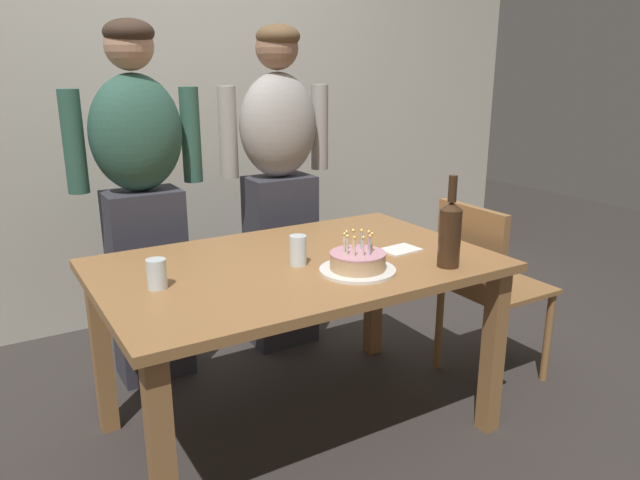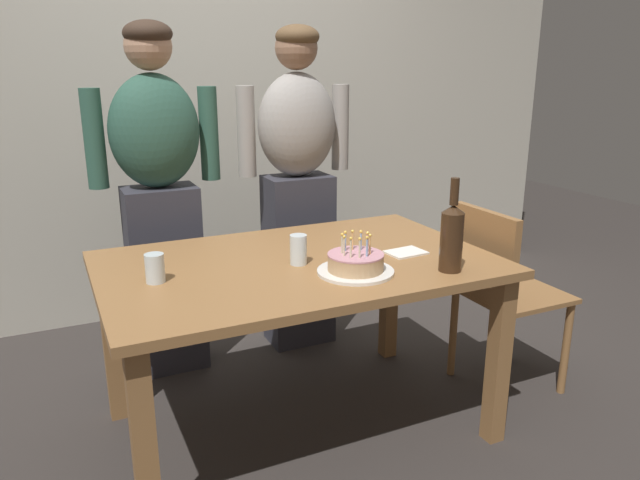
{
  "view_description": "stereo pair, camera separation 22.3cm",
  "coord_description": "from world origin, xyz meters",
  "px_view_note": "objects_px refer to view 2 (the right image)",
  "views": [
    {
      "loc": [
        -1.05,
        -1.92,
        1.47
      ],
      "look_at": [
        0.05,
        -0.09,
        0.84
      ],
      "focal_mm": 33.5,
      "sensor_mm": 36.0,
      "label": 1
    },
    {
      "loc": [
        -0.86,
        -2.03,
        1.47
      ],
      "look_at": [
        0.05,
        -0.09,
        0.84
      ],
      "focal_mm": 33.5,
      "sensor_mm": 36.0,
      "label": 2
    }
  ],
  "objects_px": {
    "person_man_bearded": "(160,197)",
    "dining_chair": "(498,285)",
    "water_glass_near": "(155,268)",
    "water_glass_far": "(298,250)",
    "wine_bottle": "(452,236)",
    "napkin_stack": "(406,252)",
    "birthday_cake": "(356,264)",
    "person_woman_cardigan": "(298,185)"
  },
  "relations": [
    {
      "from": "person_man_bearded",
      "to": "dining_chair",
      "type": "xyz_separation_m",
      "value": [
        1.32,
        -0.87,
        -0.36
      ]
    },
    {
      "from": "water_glass_near",
      "to": "dining_chair",
      "type": "relative_size",
      "value": 0.12
    },
    {
      "from": "water_glass_far",
      "to": "wine_bottle",
      "type": "height_order",
      "value": "wine_bottle"
    },
    {
      "from": "person_man_bearded",
      "to": "water_glass_near",
      "type": "bearing_deg",
      "value": 77.81
    },
    {
      "from": "napkin_stack",
      "to": "birthday_cake",
      "type": "bearing_deg",
      "value": -157.59
    },
    {
      "from": "water_glass_far",
      "to": "wine_bottle",
      "type": "relative_size",
      "value": 0.33
    },
    {
      "from": "wine_bottle",
      "to": "napkin_stack",
      "type": "xyz_separation_m",
      "value": [
        -0.03,
        0.25,
        -0.13
      ]
    },
    {
      "from": "dining_chair",
      "to": "wine_bottle",
      "type": "bearing_deg",
      "value": 118.64
    },
    {
      "from": "birthday_cake",
      "to": "water_glass_near",
      "type": "height_order",
      "value": "birthday_cake"
    },
    {
      "from": "person_man_bearded",
      "to": "person_woman_cardigan",
      "type": "xyz_separation_m",
      "value": [
        0.71,
        0.0,
        0.0
      ]
    },
    {
      "from": "birthday_cake",
      "to": "napkin_stack",
      "type": "xyz_separation_m",
      "value": [
        0.3,
        0.12,
        -0.03
      ]
    },
    {
      "from": "water_glass_near",
      "to": "water_glass_far",
      "type": "bearing_deg",
      "value": -3.22
    },
    {
      "from": "dining_chair",
      "to": "person_woman_cardigan",
      "type": "bearing_deg",
      "value": 35.18
    },
    {
      "from": "water_glass_near",
      "to": "person_woman_cardigan",
      "type": "bearing_deg",
      "value": 42.08
    },
    {
      "from": "person_man_bearded",
      "to": "person_woman_cardigan",
      "type": "bearing_deg",
      "value": -180.0
    },
    {
      "from": "water_glass_far",
      "to": "dining_chair",
      "type": "height_order",
      "value": "dining_chair"
    },
    {
      "from": "wine_bottle",
      "to": "person_woman_cardigan",
      "type": "bearing_deg",
      "value": 96.43
    },
    {
      "from": "birthday_cake",
      "to": "napkin_stack",
      "type": "height_order",
      "value": "birthday_cake"
    },
    {
      "from": "water_glass_near",
      "to": "wine_bottle",
      "type": "bearing_deg",
      "value": -18.5
    },
    {
      "from": "napkin_stack",
      "to": "person_woman_cardigan",
      "type": "relative_size",
      "value": 0.09
    },
    {
      "from": "birthday_cake",
      "to": "dining_chair",
      "type": "distance_m",
      "value": 0.86
    },
    {
      "from": "water_glass_far",
      "to": "dining_chair",
      "type": "distance_m",
      "value": 1.0
    },
    {
      "from": "water_glass_far",
      "to": "person_woman_cardigan",
      "type": "xyz_separation_m",
      "value": [
        0.35,
        0.82,
        0.08
      ]
    },
    {
      "from": "water_glass_near",
      "to": "person_woman_cardigan",
      "type": "xyz_separation_m",
      "value": [
        0.88,
        0.79,
        0.08
      ]
    },
    {
      "from": "person_man_bearded",
      "to": "dining_chair",
      "type": "distance_m",
      "value": 1.62
    },
    {
      "from": "napkin_stack",
      "to": "person_man_bearded",
      "type": "height_order",
      "value": "person_man_bearded"
    },
    {
      "from": "person_woman_cardigan",
      "to": "dining_chair",
      "type": "distance_m",
      "value": 1.12
    },
    {
      "from": "napkin_stack",
      "to": "person_man_bearded",
      "type": "relative_size",
      "value": 0.09
    },
    {
      "from": "wine_bottle",
      "to": "dining_chair",
      "type": "bearing_deg",
      "value": 28.64
    },
    {
      "from": "person_man_bearded",
      "to": "wine_bottle",
      "type": "bearing_deg",
      "value": 126.45
    },
    {
      "from": "napkin_stack",
      "to": "water_glass_far",
      "type": "bearing_deg",
      "value": 172.25
    },
    {
      "from": "birthday_cake",
      "to": "wine_bottle",
      "type": "height_order",
      "value": "wine_bottle"
    },
    {
      "from": "water_glass_near",
      "to": "person_man_bearded",
      "type": "xyz_separation_m",
      "value": [
        0.17,
        0.79,
        0.08
      ]
    },
    {
      "from": "wine_bottle",
      "to": "napkin_stack",
      "type": "distance_m",
      "value": 0.28
    },
    {
      "from": "person_woman_cardigan",
      "to": "water_glass_far",
      "type": "bearing_deg",
      "value": 67.05
    },
    {
      "from": "person_woman_cardigan",
      "to": "water_glass_near",
      "type": "bearing_deg",
      "value": 42.08
    },
    {
      "from": "birthday_cake",
      "to": "wine_bottle",
      "type": "distance_m",
      "value": 0.36
    },
    {
      "from": "dining_chair",
      "to": "water_glass_near",
      "type": "bearing_deg",
      "value": 87.2
    },
    {
      "from": "birthday_cake",
      "to": "person_man_bearded",
      "type": "distance_m",
      "value": 1.13
    },
    {
      "from": "birthday_cake",
      "to": "napkin_stack",
      "type": "bearing_deg",
      "value": 22.41
    },
    {
      "from": "water_glass_far",
      "to": "person_man_bearded",
      "type": "xyz_separation_m",
      "value": [
        -0.36,
        0.82,
        0.08
      ]
    },
    {
      "from": "napkin_stack",
      "to": "person_woman_cardigan",
      "type": "distance_m",
      "value": 0.9
    }
  ]
}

